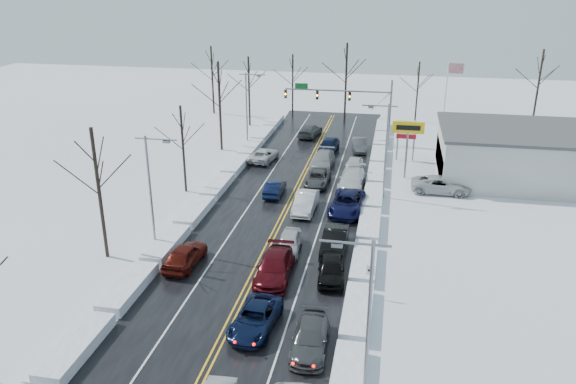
% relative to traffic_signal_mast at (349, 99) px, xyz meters
% --- Properties ---
extents(ground, '(160.00, 160.00, 0.00)m').
position_rel_traffic_signal_mast_xyz_m(ground, '(-3.45, -27.99, -5.48)').
color(ground, silver).
rests_on(ground, ground).
extents(road_surface, '(14.00, 84.00, 0.01)m').
position_rel_traffic_signal_mast_xyz_m(road_surface, '(-3.45, -25.99, -5.47)').
color(road_surface, black).
rests_on(road_surface, ground).
extents(snow_bank_left, '(1.75, 72.00, 0.75)m').
position_rel_traffic_signal_mast_xyz_m(snow_bank_left, '(-11.05, -25.99, -5.48)').
color(snow_bank_left, white).
rests_on(snow_bank_left, ground).
extents(snow_bank_right, '(1.75, 72.00, 0.75)m').
position_rel_traffic_signal_mast_xyz_m(snow_bank_right, '(4.15, -25.99, -5.48)').
color(snow_bank_right, white).
rests_on(snow_bank_right, ground).
extents(traffic_signal_mast, '(13.28, 0.39, 8.00)m').
position_rel_traffic_signal_mast_xyz_m(traffic_signal_mast, '(0.00, 0.00, 0.00)').
color(traffic_signal_mast, slate).
rests_on(traffic_signal_mast, ground).
extents(tires_plus_sign, '(3.20, 0.34, 6.00)m').
position_rel_traffic_signal_mast_xyz_m(tires_plus_sign, '(7.05, -12.00, -0.49)').
color(tires_plus_sign, slate).
rests_on(tires_plus_sign, ground).
extents(used_vehicles_sign, '(2.20, 0.22, 4.65)m').
position_rel_traffic_signal_mast_xyz_m(used_vehicles_sign, '(7.05, -5.99, -2.16)').
color(used_vehicles_sign, slate).
rests_on(used_vehicles_sign, ground).
extents(speed_limit_sign, '(0.55, 0.09, 2.35)m').
position_rel_traffic_signal_mast_xyz_m(speed_limit_sign, '(4.75, -35.99, -3.84)').
color(speed_limit_sign, slate).
rests_on(speed_limit_sign, ground).
extents(flagpole, '(1.87, 1.20, 10.00)m').
position_rel_traffic_signal_mast_xyz_m(flagpole, '(11.72, 2.01, 0.45)').
color(flagpole, silver).
rests_on(flagpole, ground).
extents(dealership_building, '(20.40, 12.40, 5.30)m').
position_rel_traffic_signal_mast_xyz_m(dealership_building, '(20.53, -9.99, -2.82)').
color(dealership_building, beige).
rests_on(dealership_building, ground).
extents(streetlight_se, '(3.20, 0.25, 9.00)m').
position_rel_traffic_signal_mast_xyz_m(streetlight_se, '(4.85, -45.99, -0.17)').
color(streetlight_se, slate).
rests_on(streetlight_se, ground).
extents(streetlight_ne, '(3.20, 0.25, 9.00)m').
position_rel_traffic_signal_mast_xyz_m(streetlight_ne, '(4.85, -17.99, -0.17)').
color(streetlight_ne, slate).
rests_on(streetlight_ne, ground).
extents(streetlight_sw, '(3.20, 0.25, 9.00)m').
position_rel_traffic_signal_mast_xyz_m(streetlight_sw, '(-11.74, -31.99, -0.17)').
color(streetlight_sw, slate).
rests_on(streetlight_sw, ground).
extents(streetlight_nw, '(3.20, 0.25, 9.00)m').
position_rel_traffic_signal_mast_xyz_m(streetlight_nw, '(-11.74, -3.99, -0.17)').
color(streetlight_nw, slate).
rests_on(streetlight_nw, ground).
extents(tree_left_b, '(4.00, 4.00, 10.00)m').
position_rel_traffic_signal_mast_xyz_m(tree_left_b, '(-14.95, -33.99, 1.51)').
color(tree_left_b, '#2D231C').
rests_on(tree_left_b, ground).
extents(tree_left_c, '(3.40, 3.40, 8.50)m').
position_rel_traffic_signal_mast_xyz_m(tree_left_c, '(-13.95, -19.99, 0.46)').
color(tree_left_c, '#2D231C').
rests_on(tree_left_c, ground).
extents(tree_left_d, '(4.20, 4.20, 10.50)m').
position_rel_traffic_signal_mast_xyz_m(tree_left_d, '(-14.65, -5.99, 1.86)').
color(tree_left_d, '#2D231C').
rests_on(tree_left_d, ground).
extents(tree_left_e, '(3.80, 3.80, 9.50)m').
position_rel_traffic_signal_mast_xyz_m(tree_left_e, '(-14.25, 6.01, 1.16)').
color(tree_left_e, '#2D231C').
rests_on(tree_left_e, ground).
extents(tree_far_a, '(4.00, 4.00, 10.00)m').
position_rel_traffic_signal_mast_xyz_m(tree_far_a, '(-21.45, 12.01, 1.51)').
color(tree_far_a, '#2D231C').
rests_on(tree_far_a, ground).
extents(tree_far_b, '(3.60, 3.60, 9.00)m').
position_rel_traffic_signal_mast_xyz_m(tree_far_b, '(-9.45, 13.01, 0.81)').
color(tree_far_b, '#2D231C').
rests_on(tree_far_b, ground).
extents(tree_far_c, '(4.40, 4.40, 11.00)m').
position_rel_traffic_signal_mast_xyz_m(tree_far_c, '(-1.45, 11.01, 2.21)').
color(tree_far_c, '#2D231C').
rests_on(tree_far_c, ground).
extents(tree_far_d, '(3.40, 3.40, 8.50)m').
position_rel_traffic_signal_mast_xyz_m(tree_far_d, '(8.55, 12.51, 0.46)').
color(tree_far_d, '#2D231C').
rests_on(tree_far_d, ground).
extents(tree_far_e, '(4.20, 4.20, 10.50)m').
position_rel_traffic_signal_mast_xyz_m(tree_far_e, '(24.55, 13.01, 1.86)').
color(tree_far_e, '#2D231C').
rests_on(tree_far_e, ground).
extents(queued_car_2, '(2.73, 5.23, 1.41)m').
position_rel_traffic_signal_mast_xyz_m(queued_car_2, '(-1.76, -40.81, -5.48)').
color(queued_car_2, black).
rests_on(queued_car_2, ground).
extents(queued_car_3, '(2.49, 5.75, 1.65)m').
position_rel_traffic_signal_mast_xyz_m(queued_car_3, '(-1.89, -34.73, -5.48)').
color(queued_car_3, '#46090F').
rests_on(queued_car_3, ground).
extents(queued_car_4, '(1.95, 4.37, 1.46)m').
position_rel_traffic_signal_mast_xyz_m(queued_car_4, '(-1.65, -30.49, -5.48)').
color(queued_car_4, silver).
rests_on(queued_car_4, ground).
extents(queued_car_5, '(1.85, 5.04, 1.65)m').
position_rel_traffic_signal_mast_xyz_m(queued_car_5, '(-1.68, -22.61, -5.48)').
color(queued_car_5, silver).
rests_on(queued_car_5, ground).
extents(queued_car_6, '(2.29, 4.88, 1.35)m').
position_rel_traffic_signal_mast_xyz_m(queued_car_6, '(-1.56, -15.70, -5.48)').
color(queued_car_6, '#3E4043').
rests_on(queued_car_6, ground).
extents(queued_car_7, '(2.46, 5.71, 1.64)m').
position_rel_traffic_signal_mast_xyz_m(queued_car_7, '(-1.81, -10.15, -5.48)').
color(queued_car_7, gray).
rests_on(queued_car_7, ground).
extents(queued_car_8, '(2.49, 5.10, 1.68)m').
position_rel_traffic_signal_mast_xyz_m(queued_car_8, '(-1.84, -4.57, -5.48)').
color(queued_car_8, black).
rests_on(queued_car_8, ground).
extents(queued_car_11, '(2.17, 4.96, 1.42)m').
position_rel_traffic_signal_mast_xyz_m(queued_car_11, '(1.77, -42.10, -5.48)').
color(queued_car_11, '#3F4245').
rests_on(queued_car_11, ground).
extents(queued_car_12, '(2.27, 4.70, 1.55)m').
position_rel_traffic_signal_mast_xyz_m(queued_car_12, '(2.00, -34.11, -5.48)').
color(queued_car_12, black).
rests_on(queued_car_12, ground).
extents(queued_car_13, '(1.81, 5.17, 1.70)m').
position_rel_traffic_signal_mast_xyz_m(queued_car_13, '(1.76, -29.87, -5.48)').
color(queued_car_13, black).
rests_on(queued_car_13, ground).
extents(queued_car_14, '(3.15, 6.22, 1.69)m').
position_rel_traffic_signal_mast_xyz_m(queued_car_14, '(1.99, -22.12, -5.48)').
color(queued_car_14, '#0B0D33').
rests_on(queued_car_14, ground).
extents(queued_car_15, '(2.62, 5.90, 1.68)m').
position_rel_traffic_signal_mast_xyz_m(queued_car_15, '(1.89, -15.76, -5.48)').
color(queued_car_15, silver).
rests_on(queued_car_15, ground).
extents(queued_car_16, '(1.94, 4.45, 1.49)m').
position_rel_traffic_signal_mast_xyz_m(queued_car_16, '(1.68, -11.24, -5.48)').
color(queued_car_16, silver).
rests_on(queued_car_16, ground).
extents(queued_car_17, '(2.16, 4.65, 1.48)m').
position_rel_traffic_signal_mast_xyz_m(queued_car_17, '(1.73, -3.28, -5.48)').
color(queued_car_17, '#3F4244').
rests_on(queued_car_17, ground).
extents(oncoming_car_0, '(1.51, 4.26, 1.40)m').
position_rel_traffic_signal_mast_xyz_m(oncoming_car_0, '(-5.21, -19.26, -5.48)').
color(oncoming_car_0, black).
rests_on(oncoming_car_0, ground).
extents(oncoming_car_1, '(3.02, 5.36, 1.41)m').
position_rel_traffic_signal_mast_xyz_m(oncoming_car_1, '(-8.63, -9.24, -5.48)').
color(oncoming_car_1, silver).
rests_on(oncoming_car_1, ground).
extents(oncoming_car_2, '(2.91, 5.71, 1.59)m').
position_rel_traffic_signal_mast_xyz_m(oncoming_car_2, '(-5.10, 2.02, -5.48)').
color(oncoming_car_2, '#46494C').
rests_on(oncoming_car_2, ground).
extents(oncoming_car_3, '(2.21, 4.91, 1.64)m').
position_rel_traffic_signal_mast_xyz_m(oncoming_car_3, '(-8.67, -34.16, -5.48)').
color(oncoming_car_3, '#4E100A').
rests_on(oncoming_car_3, ground).
extents(parked_car_0, '(5.78, 2.73, 1.60)m').
position_rel_traffic_signal_mast_xyz_m(parked_car_0, '(10.50, -15.64, -5.48)').
color(parked_car_0, '#BCBCBE').
rests_on(parked_car_0, ground).
extents(parked_car_1, '(2.50, 4.91, 1.36)m').
position_rel_traffic_signal_mast_xyz_m(parked_car_1, '(13.51, -11.26, -5.48)').
color(parked_car_1, '#55120B').
rests_on(parked_car_1, ground).
extents(parked_car_2, '(2.03, 4.10, 1.34)m').
position_rel_traffic_signal_mast_xyz_m(parked_car_2, '(11.64, -5.89, -5.48)').
color(parked_car_2, '#4F100A').
rests_on(parked_car_2, ground).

